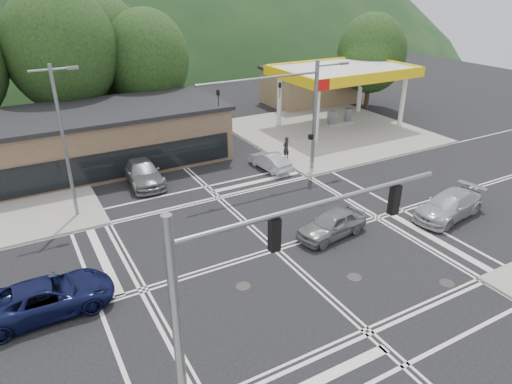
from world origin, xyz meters
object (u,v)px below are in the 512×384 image
car_silver_east (449,205)px  car_blue_west (48,297)px  car_grey_center (332,224)px  car_northbound (142,172)px  pedestrian (286,148)px  car_queue_a (270,161)px  car_queue_b (177,141)px

car_silver_east → car_blue_west: bearing=-105.6°
car_grey_center → car_northbound: 14.19m
car_grey_center → car_silver_east: 7.70m
car_silver_east → pedestrian: (-3.47, 12.66, 0.29)m
car_blue_west → car_queue_a: car_blue_west is taller
car_queue_b → pedestrian: (6.50, -6.69, 0.30)m
car_queue_a → pedestrian: bearing=-162.4°
car_queue_b → car_northbound: bearing=45.9°
car_northbound → car_blue_west: bearing=-120.7°
car_blue_west → car_queue_b: 20.78m
car_blue_west → car_queue_b: car_blue_west is taller
car_blue_west → car_grey_center: car_blue_west is taller
car_northbound → pedestrian: pedestrian is taller
car_grey_center → car_queue_b: (-2.45, 17.72, 0.01)m
car_grey_center → car_queue_b: 17.89m
car_silver_east → car_queue_b: size_ratio=1.19×
car_blue_west → pedestrian: bearing=-61.1°
car_blue_west → car_silver_east: 22.17m
car_northbound → car_queue_b: bearing=52.0°
car_blue_west → car_silver_east: bearing=-96.3°
car_queue_a → car_northbound: 9.33m
car_grey_center → car_blue_west: bearing=-101.3°
pedestrian → car_queue_b: bearing=-62.8°
car_grey_center → car_silver_east: car_silver_east is taller
car_blue_west → pedestrian: size_ratio=3.05×
car_silver_east → car_queue_b: bearing=-162.0°
car_northbound → car_queue_a: bearing=-11.2°
car_blue_west → car_silver_east: (22.03, -2.42, -0.00)m
car_grey_center → car_queue_b: size_ratio=0.99×
pedestrian → car_queue_a: bearing=6.6°
car_queue_a → pedestrian: size_ratio=2.16×
car_queue_b → car_blue_west: bearing=50.7°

